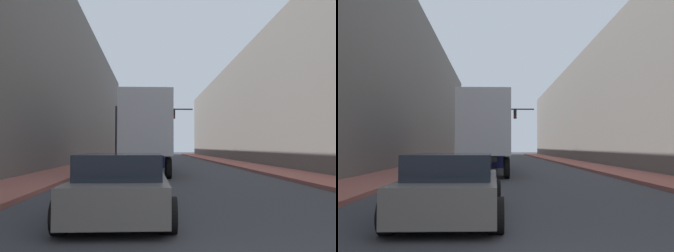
% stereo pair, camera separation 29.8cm
% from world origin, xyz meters
% --- Properties ---
extents(sidewalk_right, '(2.57, 80.00, 0.15)m').
position_xyz_m(sidewalk_right, '(6.11, 30.00, 0.07)').
color(sidewalk_right, '#9E564C').
rests_on(sidewalk_right, ground).
extents(sidewalk_left, '(2.57, 80.00, 0.15)m').
position_xyz_m(sidewalk_left, '(-6.11, 30.00, 0.07)').
color(sidewalk_left, '#9E564C').
rests_on(sidewalk_left, ground).
extents(building_right, '(6.00, 80.00, 10.63)m').
position_xyz_m(building_right, '(10.39, 30.00, 5.32)').
color(building_right, '#66605B').
rests_on(building_right, ground).
extents(building_left, '(6.00, 80.00, 13.78)m').
position_xyz_m(building_left, '(-10.39, 30.00, 6.89)').
color(building_left, '#66605B').
rests_on(building_left, ground).
extents(semi_truck, '(2.50, 12.49, 4.17)m').
position_xyz_m(semi_truck, '(-1.50, 20.15, 2.32)').
color(semi_truck, silver).
rests_on(semi_truck, ground).
extents(sedan_car, '(2.13, 4.71, 1.35)m').
position_xyz_m(sedan_car, '(-1.90, 5.70, 0.65)').
color(sedan_car, slate).
rests_on(sedan_car, ground).
extents(traffic_signal_gantry, '(7.82, 0.35, 5.61)m').
position_xyz_m(traffic_signal_gantry, '(-2.40, 35.13, 4.08)').
color(traffic_signal_gantry, black).
rests_on(traffic_signal_gantry, ground).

